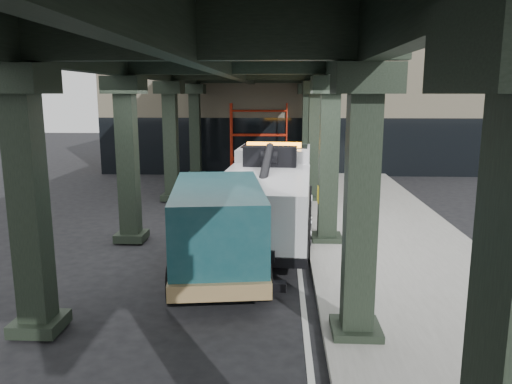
# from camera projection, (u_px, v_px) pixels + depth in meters

# --- Properties ---
(ground) EXTENTS (90.00, 90.00, 0.00)m
(ground) POSITION_uv_depth(u_px,v_px,m) (235.00, 265.00, 13.33)
(ground) COLOR black
(ground) RESTS_ON ground
(sidewalk) EXTENTS (5.00, 40.00, 0.15)m
(sidewalk) POSITION_uv_depth(u_px,v_px,m) (390.00, 243.00, 15.06)
(sidewalk) COLOR gray
(sidewalk) RESTS_ON ground
(lane_stripe) EXTENTS (0.12, 38.00, 0.01)m
(lane_stripe) POSITION_uv_depth(u_px,v_px,m) (297.00, 244.00, 15.21)
(lane_stripe) COLOR silver
(lane_stripe) RESTS_ON ground
(viaduct) EXTENTS (7.40, 32.00, 6.40)m
(viaduct) POSITION_uv_depth(u_px,v_px,m) (226.00, 60.00, 14.25)
(viaduct) COLOR black
(viaduct) RESTS_ON ground
(building) EXTENTS (22.00, 10.00, 8.00)m
(building) POSITION_uv_depth(u_px,v_px,m) (294.00, 102.00, 32.06)
(building) COLOR #C6B793
(building) RESTS_ON ground
(scaffolding) EXTENTS (3.08, 0.88, 4.00)m
(scaffolding) POSITION_uv_depth(u_px,v_px,m) (259.00, 138.00, 27.27)
(scaffolding) COLOR red
(scaffolding) RESTS_ON ground
(tow_truck) EXTENTS (3.13, 9.17, 2.96)m
(tow_truck) POSITION_uv_depth(u_px,v_px,m) (269.00, 191.00, 16.00)
(tow_truck) COLOR black
(tow_truck) RESTS_ON ground
(towed_van) EXTENTS (2.92, 5.94, 2.32)m
(towed_van) POSITION_uv_depth(u_px,v_px,m) (218.00, 225.00, 12.54)
(towed_van) COLOR #133D43
(towed_van) RESTS_ON ground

